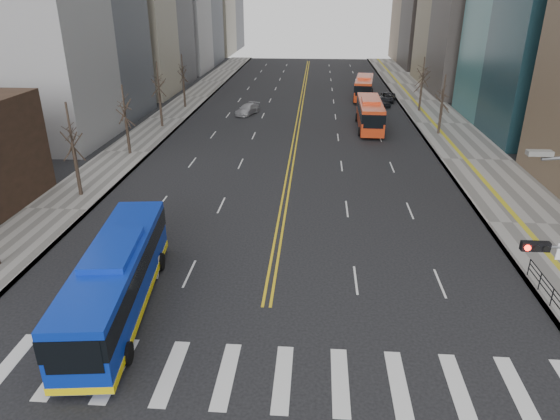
# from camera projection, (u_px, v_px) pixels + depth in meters

# --- Properties ---
(ground) EXTENTS (220.00, 220.00, 0.00)m
(ground) POSITION_uv_depth(u_px,v_px,m) (254.00, 377.00, 20.72)
(ground) COLOR black
(sidewalk_right) EXTENTS (7.00, 130.00, 0.15)m
(sidewalk_right) POSITION_uv_depth(u_px,v_px,m) (442.00, 124.00, 60.64)
(sidewalk_right) COLOR slate
(sidewalk_right) RESTS_ON ground
(sidewalk_left) EXTENTS (5.00, 130.00, 0.15)m
(sidewalk_left) POSITION_uv_depth(u_px,v_px,m) (168.00, 119.00, 62.94)
(sidewalk_left) COLOR slate
(sidewalk_left) RESTS_ON ground
(crosswalk) EXTENTS (26.70, 4.00, 0.01)m
(crosswalk) POSITION_uv_depth(u_px,v_px,m) (254.00, 377.00, 20.71)
(crosswalk) COLOR silver
(crosswalk) RESTS_ON ground
(centerline) EXTENTS (0.55, 100.00, 0.01)m
(centerline) POSITION_uv_depth(u_px,v_px,m) (301.00, 105.00, 71.00)
(centerline) COLOR gold
(centerline) RESTS_ON ground
(pedestrian_railing) EXTENTS (0.06, 6.06, 1.02)m
(pedestrian_railing) POSITION_uv_depth(u_px,v_px,m) (553.00, 294.00, 24.91)
(pedestrian_railing) COLOR black
(pedestrian_railing) RESTS_ON sidewalk_right
(street_trees) EXTENTS (35.20, 47.20, 7.60)m
(street_trees) POSITION_uv_depth(u_px,v_px,m) (224.00, 97.00, 50.84)
(street_trees) COLOR #30241D
(street_trees) RESTS_ON ground
(blue_bus) EXTENTS (4.05, 12.68, 3.62)m
(blue_bus) POSITION_uv_depth(u_px,v_px,m) (117.00, 277.00, 24.36)
(blue_bus) COLOR #0B2BA9
(blue_bus) RESTS_ON ground
(red_bus_near) EXTENTS (2.98, 11.12, 3.51)m
(red_bus_near) POSITION_uv_depth(u_px,v_px,m) (370.00, 112.00, 57.89)
(red_bus_near) COLOR red
(red_bus_near) RESTS_ON ground
(red_bus_far) EXTENTS (3.65, 10.73, 3.35)m
(red_bus_far) POSITION_uv_depth(u_px,v_px,m) (364.00, 86.00, 74.66)
(red_bus_far) COLOR red
(red_bus_far) RESTS_ON ground
(car_white) EXTENTS (1.84, 4.46, 1.44)m
(car_white) POSITION_uv_depth(u_px,v_px,m) (137.00, 280.00, 26.39)
(car_white) COLOR silver
(car_white) RESTS_ON ground
(car_dark_mid) EXTENTS (2.53, 4.19, 1.33)m
(car_dark_mid) POSITION_uv_depth(u_px,v_px,m) (381.00, 101.00, 70.12)
(car_dark_mid) COLOR black
(car_dark_mid) RESTS_ON ground
(car_silver) EXTENTS (3.23, 4.92, 1.33)m
(car_silver) POSITION_uv_depth(u_px,v_px,m) (247.00, 109.00, 65.31)
(car_silver) COLOR #9A9A9F
(car_silver) RESTS_ON ground
(car_dark_far) EXTENTS (3.06, 4.96, 1.28)m
(car_dark_far) POSITION_uv_depth(u_px,v_px,m) (387.00, 97.00, 73.04)
(car_dark_far) COLOR black
(car_dark_far) RESTS_ON ground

